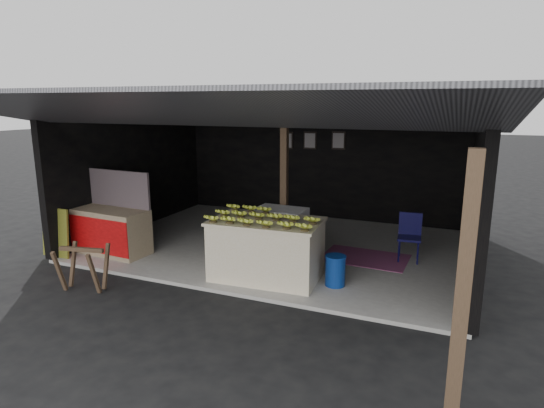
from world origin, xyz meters
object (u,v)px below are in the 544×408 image
at_px(white_crate, 280,235).
at_px(neighbor_stall, 111,229).
at_px(banana_table, 267,249).
at_px(plastic_chair, 410,233).
at_px(water_barrel, 335,271).
at_px(sawhorse, 83,264).

relative_size(white_crate, neighbor_stall, 0.63).
bearing_deg(banana_table, plastic_chair, 38.37).
xyz_separation_m(banana_table, plastic_chair, (2.01, 1.79, 0.01)).
distance_m(banana_table, water_barrel, 1.14).
height_order(banana_table, white_crate, white_crate).
relative_size(sawhorse, water_barrel, 1.62).
distance_m(banana_table, neighbor_stall, 3.19).
bearing_deg(sawhorse, plastic_chair, 23.89).
bearing_deg(sawhorse, banana_table, 18.42).
bearing_deg(water_barrel, sawhorse, -156.40).
relative_size(neighbor_stall, water_barrel, 3.38).
xyz_separation_m(sawhorse, plastic_chair, (4.44, 3.23, 0.12)).
relative_size(banana_table, water_barrel, 3.97).
bearing_deg(banana_table, sawhorse, -152.82).
bearing_deg(water_barrel, neighbor_stall, -178.93).
bearing_deg(white_crate, banana_table, -82.56).
relative_size(neighbor_stall, sawhorse, 2.09).
relative_size(neighbor_stall, plastic_chair, 1.81).
distance_m(banana_table, sawhorse, 2.82).
bearing_deg(water_barrel, banana_table, -174.28).
distance_m(white_crate, water_barrel, 1.38).
bearing_deg(banana_table, white_crate, 92.11).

